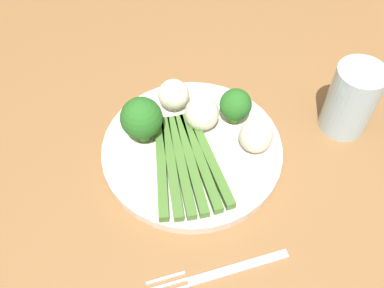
% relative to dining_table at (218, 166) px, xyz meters
% --- Properties ---
extents(dining_table, '(1.45, 0.95, 0.76)m').
position_rel_dining_table_xyz_m(dining_table, '(0.00, 0.00, 0.00)').
color(dining_table, olive).
rests_on(dining_table, ground_plane).
extents(plate, '(0.24, 0.24, 0.01)m').
position_rel_dining_table_xyz_m(plate, '(-0.03, 0.05, 0.10)').
color(plate, silver).
rests_on(plate, dining_table).
extents(asparagus_bundle, '(0.16, 0.09, 0.01)m').
position_rel_dining_table_xyz_m(asparagus_bundle, '(-0.06, 0.06, 0.12)').
color(asparagus_bundle, '#47752D').
rests_on(asparagus_bundle, plate).
extents(broccoli_back_right, '(0.04, 0.04, 0.05)m').
position_rel_dining_table_xyz_m(broccoli_back_right, '(0.00, -0.02, 0.14)').
color(broccoli_back_right, '#568E33').
rests_on(broccoli_back_right, plate).
extents(broccoli_right, '(0.06, 0.06, 0.07)m').
position_rel_dining_table_xyz_m(broccoli_right, '(-0.01, 0.11, 0.15)').
color(broccoli_right, '#568E33').
rests_on(broccoli_right, plate).
extents(cauliflower_mid, '(0.04, 0.04, 0.04)m').
position_rel_dining_table_xyz_m(cauliflower_mid, '(-0.05, -0.03, 0.13)').
color(cauliflower_mid, silver).
rests_on(cauliflower_mid, plate).
extents(cauliflower_outer_edge, '(0.05, 0.05, 0.05)m').
position_rel_dining_table_xyz_m(cauliflower_outer_edge, '(-0.00, 0.03, 0.14)').
color(cauliflower_outer_edge, silver).
rests_on(cauliflower_outer_edge, plate).
extents(cauliflower_back, '(0.04, 0.04, 0.04)m').
position_rel_dining_table_xyz_m(cauliflower_back, '(0.04, 0.06, 0.13)').
color(cauliflower_back, silver).
rests_on(cauliflower_back, plate).
extents(fork, '(0.03, 0.17, 0.00)m').
position_rel_dining_table_xyz_m(fork, '(-0.21, 0.05, 0.10)').
color(fork, silver).
rests_on(fork, dining_table).
extents(water_glass, '(0.07, 0.07, 0.10)m').
position_rel_dining_table_xyz_m(water_glass, '(-0.03, -0.17, 0.15)').
color(water_glass, silver).
rests_on(water_glass, dining_table).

